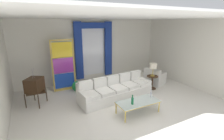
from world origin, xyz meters
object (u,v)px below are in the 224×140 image
(bottle_blue_decanter, at_px, (151,94))
(vintage_tv, at_px, (35,85))
(couch_white_long, at_px, (115,90))
(bottle_crystal_tall, at_px, (132,100))
(peacock_figurine, at_px, (78,87))
(round_side_table, at_px, (152,81))
(coffee_table, at_px, (138,102))
(armchair_white, at_px, (154,78))
(stained_glass_divider, at_px, (64,67))
(table_lamp_brass, at_px, (153,66))

(bottle_blue_decanter, bearing_deg, vintage_tv, 148.96)
(couch_white_long, relative_size, bottle_crystal_tall, 9.44)
(peacock_figurine, bearing_deg, bottle_blue_decanter, -54.41)
(peacock_figurine, relative_size, round_side_table, 1.01)
(coffee_table, distance_m, bottle_crystal_tall, 0.32)
(peacock_figurine, bearing_deg, coffee_table, -64.30)
(bottle_crystal_tall, height_order, round_side_table, bottle_crystal_tall)
(armchair_white, bearing_deg, vintage_tv, 176.29)
(bottle_blue_decanter, distance_m, bottle_crystal_tall, 0.85)
(stained_glass_divider, xyz_separation_m, table_lamp_brass, (3.46, -1.63, -0.03))
(coffee_table, bearing_deg, bottle_blue_decanter, 5.94)
(bottle_blue_decanter, height_order, round_side_table, bottle_blue_decanter)
(armchair_white, relative_size, stained_glass_divider, 0.48)
(stained_glass_divider, relative_size, round_side_table, 3.70)
(vintage_tv, xyz_separation_m, round_side_table, (4.67, -0.75, -0.37))
(couch_white_long, distance_m, peacock_figurine, 1.67)
(bottle_blue_decanter, distance_m, table_lamp_brass, 1.87)
(round_side_table, bearing_deg, coffee_table, -141.92)
(peacock_figurine, distance_m, round_side_table, 3.26)
(bottle_crystal_tall, height_order, peacock_figurine, bottle_crystal_tall)
(coffee_table, xyz_separation_m, vintage_tv, (-2.89, 2.14, 0.35))
(couch_white_long, height_order, stained_glass_divider, stained_glass_divider)
(vintage_tv, xyz_separation_m, armchair_white, (5.16, -0.33, -0.44))
(peacock_figurine, bearing_deg, bottle_crystal_tall, -69.91)
(couch_white_long, distance_m, stained_glass_divider, 2.41)
(armchair_white, bearing_deg, couch_white_long, -169.69)
(peacock_figurine, bearing_deg, round_side_table, -21.65)
(armchair_white, height_order, round_side_table, armchair_white)
(bottle_crystal_tall, height_order, armchair_white, armchair_white)
(bottle_crystal_tall, bearing_deg, coffee_table, 15.62)
(bottle_blue_decanter, bearing_deg, couch_white_long, 117.14)
(bottle_blue_decanter, height_order, stained_glass_divider, stained_glass_divider)
(vintage_tv, bearing_deg, bottle_crystal_tall, -40.23)
(coffee_table, distance_m, bottle_blue_decanter, 0.59)
(bottle_blue_decanter, xyz_separation_m, bottle_crystal_tall, (-0.84, -0.13, 0.02))
(coffee_table, height_order, table_lamp_brass, table_lamp_brass)
(stained_glass_divider, distance_m, table_lamp_brass, 3.83)
(couch_white_long, height_order, round_side_table, couch_white_long)
(bottle_crystal_tall, xyz_separation_m, table_lamp_brass, (2.05, 1.47, 0.49))
(bottle_blue_decanter, relative_size, armchair_white, 0.26)
(bottle_crystal_tall, distance_m, table_lamp_brass, 2.57)
(couch_white_long, bearing_deg, bottle_crystal_tall, -96.51)
(couch_white_long, bearing_deg, round_side_table, 0.65)
(peacock_figurine, xyz_separation_m, table_lamp_brass, (3.03, -1.20, 0.81))
(couch_white_long, xyz_separation_m, bottle_blue_decanter, (0.67, -1.31, 0.21))
(armchair_white, xyz_separation_m, peacock_figurine, (-3.52, 0.79, -0.07))
(couch_white_long, xyz_separation_m, bottle_crystal_tall, (-0.17, -1.45, 0.23))
(couch_white_long, bearing_deg, table_lamp_brass, 0.65)
(coffee_table, bearing_deg, peacock_figurine, 115.70)
(coffee_table, distance_m, armchair_white, 2.90)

